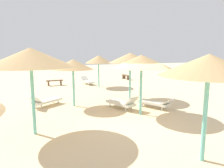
{
  "coord_description": "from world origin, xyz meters",
  "views": [
    {
      "loc": [
        -4.23,
        -7.46,
        2.97
      ],
      "look_at": [
        0.0,
        3.0,
        1.2
      ],
      "focal_mm": 32.1,
      "sensor_mm": 36.0,
      "label": 1
    }
  ],
  "objects_px": {
    "lounger_2": "(45,101)",
    "lounger_5": "(87,81)",
    "lounger_1": "(122,103)",
    "parasol_3": "(141,62)",
    "bench_0": "(126,76)",
    "parasol_5": "(99,59)",
    "parasol_1": "(130,58)",
    "bench_1": "(55,82)",
    "parasol_7": "(30,58)",
    "parasol_2": "(73,65)",
    "parasol_0": "(209,65)",
    "lounger_3": "(156,103)"
  },
  "relations": [
    {
      "from": "lounger_2",
      "to": "lounger_5",
      "type": "relative_size",
      "value": 0.96
    },
    {
      "from": "lounger_3",
      "to": "bench_0",
      "type": "distance_m",
      "value": 11.91
    },
    {
      "from": "parasol_3",
      "to": "bench_0",
      "type": "relative_size",
      "value": 1.9
    },
    {
      "from": "parasol_3",
      "to": "parasol_7",
      "type": "xyz_separation_m",
      "value": [
        -4.81,
        -0.62,
        0.24
      ]
    },
    {
      "from": "parasol_1",
      "to": "bench_1",
      "type": "relative_size",
      "value": 1.96
    },
    {
      "from": "parasol_1",
      "to": "lounger_1",
      "type": "distance_m",
      "value": 3.29
    },
    {
      "from": "parasol_1",
      "to": "lounger_3",
      "type": "height_order",
      "value": "parasol_1"
    },
    {
      "from": "parasol_0",
      "to": "lounger_2",
      "type": "height_order",
      "value": "parasol_0"
    },
    {
      "from": "parasol_0",
      "to": "parasol_3",
      "type": "relative_size",
      "value": 1.02
    },
    {
      "from": "parasol_7",
      "to": "bench_0",
      "type": "bearing_deg",
      "value": 51.87
    },
    {
      "from": "parasol_7",
      "to": "bench_1",
      "type": "distance_m",
      "value": 11.62
    },
    {
      "from": "lounger_2",
      "to": "parasol_0",
      "type": "bearing_deg",
      "value": -64.53
    },
    {
      "from": "lounger_1",
      "to": "lounger_5",
      "type": "distance_m",
      "value": 8.93
    },
    {
      "from": "parasol_5",
      "to": "lounger_1",
      "type": "height_order",
      "value": "parasol_5"
    },
    {
      "from": "parasol_2",
      "to": "parasol_3",
      "type": "xyz_separation_m",
      "value": [
        2.68,
        -2.75,
        0.23
      ]
    },
    {
      "from": "parasol_1",
      "to": "parasol_5",
      "type": "relative_size",
      "value": 1.08
    },
    {
      "from": "parasol_5",
      "to": "parasol_3",
      "type": "bearing_deg",
      "value": -94.35
    },
    {
      "from": "parasol_0",
      "to": "bench_1",
      "type": "xyz_separation_m",
      "value": [
        -2.35,
        14.9,
        -2.3
      ]
    },
    {
      "from": "bench_1",
      "to": "lounger_1",
      "type": "bearing_deg",
      "value": -75.04
    },
    {
      "from": "parasol_5",
      "to": "lounger_2",
      "type": "distance_m",
      "value": 7.28
    },
    {
      "from": "bench_0",
      "to": "bench_1",
      "type": "height_order",
      "value": "same"
    },
    {
      "from": "parasol_2",
      "to": "lounger_5",
      "type": "relative_size",
      "value": 1.32
    },
    {
      "from": "lounger_1",
      "to": "bench_1",
      "type": "height_order",
      "value": "lounger_1"
    },
    {
      "from": "lounger_3",
      "to": "bench_1",
      "type": "bearing_deg",
      "value": 113.07
    },
    {
      "from": "parasol_2",
      "to": "parasol_7",
      "type": "bearing_deg",
      "value": -122.23
    },
    {
      "from": "parasol_3",
      "to": "lounger_5",
      "type": "height_order",
      "value": "parasol_3"
    },
    {
      "from": "lounger_1",
      "to": "lounger_2",
      "type": "distance_m",
      "value": 4.32
    },
    {
      "from": "parasol_7",
      "to": "lounger_1",
      "type": "height_order",
      "value": "parasol_7"
    },
    {
      "from": "parasol_0",
      "to": "lounger_2",
      "type": "bearing_deg",
      "value": 115.47
    },
    {
      "from": "parasol_2",
      "to": "parasol_3",
      "type": "distance_m",
      "value": 3.85
    },
    {
      "from": "parasol_5",
      "to": "bench_1",
      "type": "xyz_separation_m",
      "value": [
        -3.52,
        2.21,
        -2.05
      ]
    },
    {
      "from": "parasol_1",
      "to": "bench_1",
      "type": "bearing_deg",
      "value": 117.57
    },
    {
      "from": "lounger_1",
      "to": "parasol_2",
      "type": "bearing_deg",
      "value": 146.38
    },
    {
      "from": "parasol_3",
      "to": "parasol_7",
      "type": "relative_size",
      "value": 0.91
    },
    {
      "from": "parasol_3",
      "to": "lounger_2",
      "type": "xyz_separation_m",
      "value": [
        -4.18,
        3.31,
        -2.24
      ]
    },
    {
      "from": "lounger_2",
      "to": "lounger_5",
      "type": "xyz_separation_m",
      "value": [
        4.24,
        6.84,
        -0.0
      ]
    },
    {
      "from": "parasol_5",
      "to": "lounger_2",
      "type": "height_order",
      "value": "parasol_5"
    },
    {
      "from": "parasol_1",
      "to": "lounger_1",
      "type": "xyz_separation_m",
      "value": [
        -1.4,
        -1.87,
        -2.32
      ]
    },
    {
      "from": "bench_0",
      "to": "parasol_7",
      "type": "bearing_deg",
      "value": -128.13
    },
    {
      "from": "parasol_3",
      "to": "bench_0",
      "type": "distance_m",
      "value": 13.16
    },
    {
      "from": "parasol_1",
      "to": "parasol_3",
      "type": "relative_size",
      "value": 1.03
    },
    {
      "from": "parasol_2",
      "to": "lounger_3",
      "type": "height_order",
      "value": "parasol_2"
    },
    {
      "from": "parasol_1",
      "to": "lounger_1",
      "type": "relative_size",
      "value": 1.5
    },
    {
      "from": "parasol_0",
      "to": "lounger_3",
      "type": "height_order",
      "value": "parasol_0"
    },
    {
      "from": "parasol_7",
      "to": "parasol_3",
      "type": "bearing_deg",
      "value": 7.38
    },
    {
      "from": "parasol_1",
      "to": "bench_0",
      "type": "distance_m",
      "value": 9.99
    },
    {
      "from": "lounger_2",
      "to": "bench_1",
      "type": "relative_size",
      "value": 1.26
    },
    {
      "from": "lounger_5",
      "to": "bench_1",
      "type": "bearing_deg",
      "value": 172.01
    },
    {
      "from": "parasol_0",
      "to": "parasol_1",
      "type": "xyz_separation_m",
      "value": [
        1.54,
        7.45,
        -0.01
      ]
    },
    {
      "from": "parasol_7",
      "to": "lounger_2",
      "type": "height_order",
      "value": "parasol_7"
    }
  ]
}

